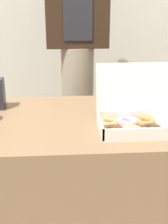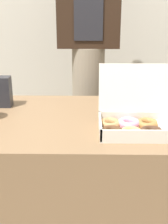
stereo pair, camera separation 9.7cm
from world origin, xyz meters
The scene contains 3 objects.
table centered at (0.00, 0.00, 0.38)m, with size 1.12×0.67×0.75m.
donut_box centered at (0.19, -0.14, 0.79)m, with size 0.34×0.25×0.25m.
person_customer centered at (-0.02, 0.64, 0.99)m, with size 0.37×0.21×1.79m.
Camera 2 is at (-0.01, -1.28, 1.26)m, focal length 50.00 mm.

